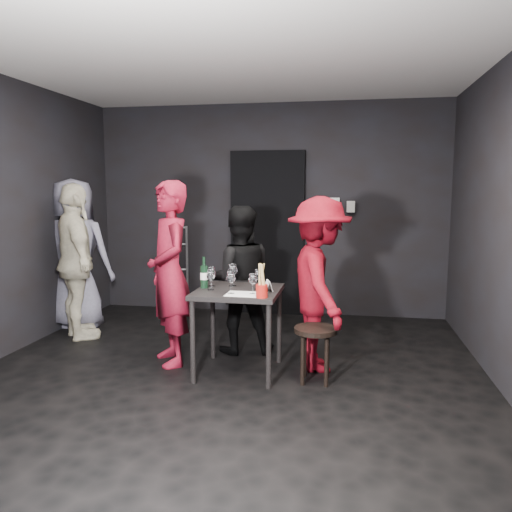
% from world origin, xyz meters
% --- Properties ---
extents(floor, '(4.50, 5.00, 0.02)m').
position_xyz_m(floor, '(0.00, 0.00, 0.00)').
color(floor, black).
rests_on(floor, ground).
extents(ceiling, '(4.50, 5.00, 0.02)m').
position_xyz_m(ceiling, '(0.00, 0.00, 2.70)').
color(ceiling, silver).
rests_on(ceiling, ground).
extents(wall_back, '(4.50, 0.04, 2.70)m').
position_xyz_m(wall_back, '(0.00, 2.50, 1.35)').
color(wall_back, black).
rests_on(wall_back, ground).
extents(wall_front, '(4.50, 0.04, 2.70)m').
position_xyz_m(wall_front, '(0.00, -2.50, 1.35)').
color(wall_front, black).
rests_on(wall_front, ground).
extents(doorway, '(0.95, 0.10, 2.10)m').
position_xyz_m(doorway, '(0.00, 2.44, 1.05)').
color(doorway, black).
rests_on(doorway, ground).
extents(wallbox_upper, '(0.12, 0.06, 0.12)m').
position_xyz_m(wallbox_upper, '(0.85, 2.45, 1.45)').
color(wallbox_upper, '#B7B7B2').
rests_on(wallbox_upper, wall_back).
extents(wallbox_lower, '(0.10, 0.06, 0.14)m').
position_xyz_m(wallbox_lower, '(1.05, 2.45, 1.40)').
color(wallbox_lower, '#B7B7B2').
rests_on(wallbox_lower, wall_back).
extents(hand_truck, '(0.38, 0.33, 1.14)m').
position_xyz_m(hand_truck, '(-1.21, 2.24, 0.21)').
color(hand_truck, '#B2B2B7').
rests_on(hand_truck, floor).
extents(tasting_table, '(0.72, 0.72, 0.75)m').
position_xyz_m(tasting_table, '(0.08, 0.27, 0.65)').
color(tasting_table, black).
rests_on(tasting_table, floor).
extents(stool, '(0.36, 0.36, 0.47)m').
position_xyz_m(stool, '(0.77, 0.17, 0.38)').
color(stool, black).
rests_on(stool, floor).
extents(server_red, '(0.77, 0.84, 1.92)m').
position_xyz_m(server_red, '(-0.59, 0.41, 0.96)').
color(server_red, maroon).
rests_on(server_red, floor).
extents(woman_black, '(0.76, 0.54, 1.42)m').
position_xyz_m(woman_black, '(-0.03, 0.84, 0.71)').
color(woman_black, black).
rests_on(woman_black, floor).
extents(man_maroon, '(0.78, 1.14, 1.62)m').
position_xyz_m(man_maroon, '(0.77, 0.50, 0.81)').
color(man_maroon, maroon).
rests_on(man_maroon, floor).
extents(bystander_cream, '(1.13, 1.18, 1.89)m').
position_xyz_m(bystander_cream, '(-1.85, 0.97, 0.95)').
color(bystander_cream, beige).
rests_on(bystander_cream, floor).
extents(bystander_grey, '(1.00, 0.56, 2.01)m').
position_xyz_m(bystander_grey, '(-2.10, 1.38, 1.01)').
color(bystander_grey, gray).
rests_on(bystander_grey, floor).
extents(tasting_mat, '(0.34, 0.23, 0.00)m').
position_xyz_m(tasting_mat, '(0.19, 0.07, 0.75)').
color(tasting_mat, white).
rests_on(tasting_mat, tasting_table).
extents(wine_glass_a, '(0.08, 0.08, 0.19)m').
position_xyz_m(wine_glass_a, '(-0.14, 0.20, 0.85)').
color(wine_glass_a, white).
rests_on(wine_glass_a, tasting_table).
extents(wine_glass_b, '(0.08, 0.08, 0.19)m').
position_xyz_m(wine_glass_b, '(-0.18, 0.36, 0.85)').
color(wine_glass_b, white).
rests_on(wine_glass_b, tasting_table).
extents(wine_glass_c, '(0.09, 0.09, 0.22)m').
position_xyz_m(wine_glass_c, '(0.00, 0.41, 0.86)').
color(wine_glass_c, white).
rests_on(wine_glass_c, tasting_table).
extents(wine_glass_d, '(0.09, 0.09, 0.21)m').
position_xyz_m(wine_glass_d, '(0.06, 0.07, 0.85)').
color(wine_glass_d, white).
rests_on(wine_glass_d, tasting_table).
extents(wine_glass_e, '(0.07, 0.07, 0.19)m').
position_xyz_m(wine_glass_e, '(0.24, 0.10, 0.84)').
color(wine_glass_e, white).
rests_on(wine_glass_e, tasting_table).
extents(wine_glass_f, '(0.08, 0.08, 0.20)m').
position_xyz_m(wine_glass_f, '(0.26, 0.29, 0.85)').
color(wine_glass_f, white).
rests_on(wine_glass_f, tasting_table).
extents(wine_bottle, '(0.07, 0.07, 0.28)m').
position_xyz_m(wine_bottle, '(-0.23, 0.28, 0.86)').
color(wine_bottle, black).
rests_on(wine_bottle, tasting_table).
extents(breadstick_cup, '(0.10, 0.10, 0.30)m').
position_xyz_m(breadstick_cup, '(0.34, -0.02, 0.88)').
color(breadstick_cup, '#A21711').
rests_on(breadstick_cup, tasting_table).
extents(reserved_card, '(0.11, 0.14, 0.09)m').
position_xyz_m(reserved_card, '(0.34, 0.25, 0.80)').
color(reserved_card, white).
rests_on(reserved_card, tasting_table).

